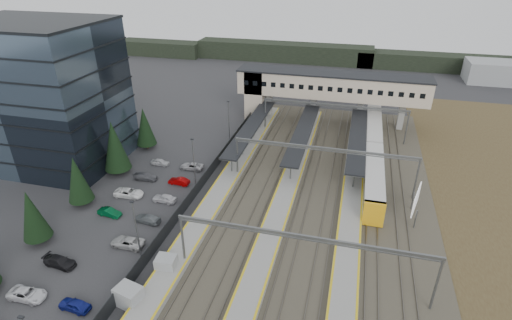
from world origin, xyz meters
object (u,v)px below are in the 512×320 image
(relay_cabin_near, at_px, (129,296))
(train, at_px, (373,152))
(billboard, at_px, (416,200))
(relay_cabin_far, at_px, (166,265))
(footbridge, at_px, (318,87))
(office_building, at_px, (41,95))

(relay_cabin_near, distance_m, train, 47.44)
(billboard, bearing_deg, relay_cabin_far, -147.69)
(relay_cabin_far, xyz_separation_m, footbridge, (11.23, 51.77, 6.87))
(office_building, height_order, billboard, office_building)
(relay_cabin_near, xyz_separation_m, train, (25.18, 40.20, 0.92))
(relay_cabin_far, height_order, footbridge, footbridge)
(relay_cabin_near, bearing_deg, billboard, 37.90)
(office_building, distance_m, footbridge, 53.18)
(office_building, relative_size, relay_cabin_far, 9.82)
(relay_cabin_far, distance_m, billboard, 34.49)
(footbridge, bearing_deg, billboard, -61.84)
(office_building, bearing_deg, train, 12.96)
(office_building, height_order, train, office_building)
(relay_cabin_near, relative_size, billboard, 0.57)
(footbridge, distance_m, train, 21.87)
(relay_cabin_far, height_order, train, train)
(train, relative_size, billboard, 7.29)
(office_building, height_order, footbridge, office_building)
(relay_cabin_near, height_order, billboard, billboard)
(office_building, distance_m, relay_cabin_near, 42.63)
(relay_cabin_far, relative_size, train, 0.06)
(billboard, bearing_deg, footbridge, 118.16)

